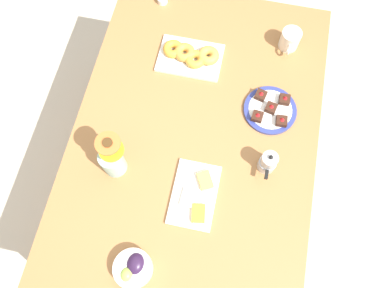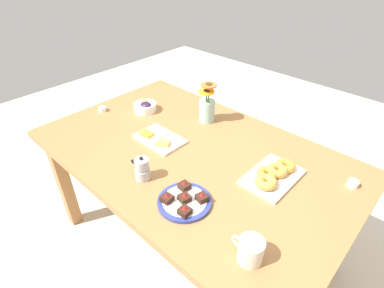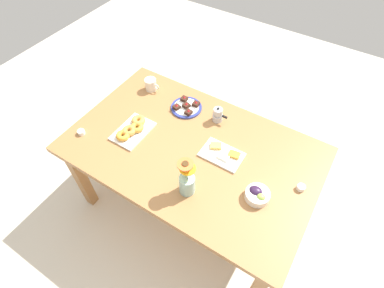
{
  "view_description": "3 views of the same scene",
  "coord_description": "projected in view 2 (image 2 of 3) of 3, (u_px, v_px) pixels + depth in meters",
  "views": [
    {
      "loc": [
        0.5,
        0.11,
        2.17
      ],
      "look_at": [
        0.0,
        0.0,
        0.78
      ],
      "focal_mm": 35.0,
      "sensor_mm": 36.0,
      "label": 1
    },
    {
      "loc": [
        -0.84,
        0.9,
        1.64
      ],
      "look_at": [
        0.0,
        0.0,
        0.78
      ],
      "focal_mm": 28.0,
      "sensor_mm": 36.0,
      "label": 2
    },
    {
      "loc": [
        0.63,
        -1.01,
        2.24
      ],
      "look_at": [
        0.0,
        0.0,
        0.78
      ],
      "focal_mm": 28.0,
      "sensor_mm": 36.0,
      "label": 3
    }
  ],
  "objects": [
    {
      "name": "moka_pot",
      "position": [
        142.0,
        169.0,
        1.32
      ],
      "size": [
        0.11,
        0.07,
        0.12
      ],
      "color": "#B7B7BC",
      "rests_on": "dining_table"
    },
    {
      "name": "grape_bowl",
      "position": [
        145.0,
        107.0,
        1.85
      ],
      "size": [
        0.14,
        0.14,
        0.07
      ],
      "color": "white",
      "rests_on": "dining_table"
    },
    {
      "name": "dessert_plate",
      "position": [
        185.0,
        201.0,
        1.22
      ],
      "size": [
        0.22,
        0.22,
        0.05
      ],
      "color": "navy",
      "rests_on": "dining_table"
    },
    {
      "name": "ground_plane",
      "position": [
        192.0,
        242.0,
        1.94
      ],
      "size": [
        6.0,
        6.0,
        0.0
      ],
      "primitive_type": "plane",
      "color": "beige"
    },
    {
      "name": "jam_cup_honey",
      "position": [
        353.0,
        183.0,
        1.3
      ],
      "size": [
        0.05,
        0.05,
        0.03
      ],
      "color": "white",
      "rests_on": "dining_table"
    },
    {
      "name": "cheese_platter",
      "position": [
        159.0,
        139.0,
        1.59
      ],
      "size": [
        0.26,
        0.17,
        0.03
      ],
      "color": "white",
      "rests_on": "dining_table"
    },
    {
      "name": "coffee_mug",
      "position": [
        250.0,
        250.0,
        0.98
      ],
      "size": [
        0.12,
        0.09,
        0.09
      ],
      "color": "silver",
      "rests_on": "dining_table"
    },
    {
      "name": "croissant_platter",
      "position": [
        273.0,
        175.0,
        1.33
      ],
      "size": [
        0.19,
        0.28,
        0.05
      ],
      "color": "white",
      "rests_on": "dining_table"
    },
    {
      "name": "jam_cup_berry",
      "position": [
        102.0,
        109.0,
        1.86
      ],
      "size": [
        0.05,
        0.05,
        0.03
      ],
      "color": "white",
      "rests_on": "dining_table"
    },
    {
      "name": "flower_vase",
      "position": [
        207.0,
        108.0,
        1.72
      ],
      "size": [
        0.11,
        0.11,
        0.24
      ],
      "color": "#99C1B7",
      "rests_on": "dining_table"
    },
    {
      "name": "dining_table",
      "position": [
        192.0,
        164.0,
        1.57
      ],
      "size": [
        1.6,
        1.0,
        0.74
      ],
      "color": "#9E6B3D",
      "rests_on": "ground_plane"
    }
  ]
}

